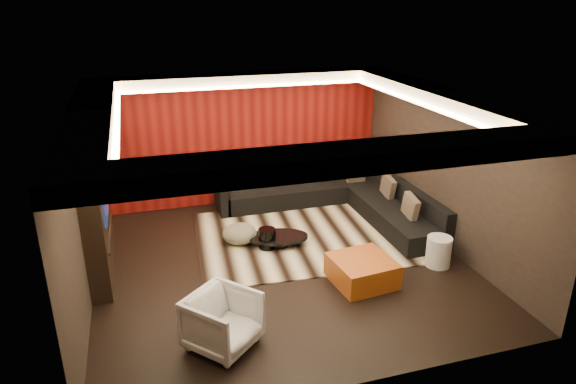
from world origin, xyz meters
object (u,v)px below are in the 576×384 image
object	(u,v)px
coffee_table	(278,240)
sectional_sofa	(336,199)
orange_ottoman	(362,271)
white_side_table	(439,251)
drum_stool	(267,238)
armchair	(223,321)

from	to	relation	value
coffee_table	sectional_sofa	xyz separation A→B (m)	(1.60, 1.20, 0.15)
orange_ottoman	white_side_table	bearing A→B (deg)	4.80
drum_stool	armchair	xyz separation A→B (m)	(-1.23, -2.46, 0.17)
drum_stool	armchair	distance (m)	2.75
coffee_table	white_side_table	xyz separation A→B (m)	(2.36, -1.46, 0.15)
drum_stool	orange_ottoman	bearing A→B (deg)	-53.35
coffee_table	orange_ottoman	distance (m)	1.83
drum_stool	white_side_table	distance (m)	2.94
coffee_table	armchair	xyz separation A→B (m)	(-1.45, -2.51, 0.26)
white_side_table	drum_stool	bearing A→B (deg)	151.36
drum_stool	orange_ottoman	size ratio (longest dim) A/B	0.40
coffee_table	drum_stool	xyz separation A→B (m)	(-0.22, -0.05, 0.09)
coffee_table	white_side_table	size ratio (longest dim) A/B	2.10
drum_stool	orange_ottoman	xyz separation A→B (m)	(1.14, -1.53, -0.00)
orange_ottoman	sectional_sofa	bearing A→B (deg)	76.32
armchair	drum_stool	bearing A→B (deg)	21.83
orange_ottoman	sectional_sofa	size ratio (longest dim) A/B	0.25
armchair	white_side_table	bearing A→B (deg)	-26.26
coffee_table	sectional_sofa	bearing A→B (deg)	36.87
orange_ottoman	armchair	bearing A→B (deg)	-158.62
orange_ottoman	armchair	world-z (taller)	armchair
orange_ottoman	sectional_sofa	distance (m)	2.87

